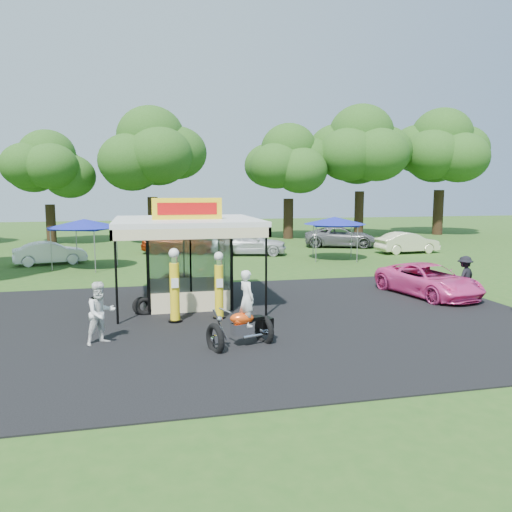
% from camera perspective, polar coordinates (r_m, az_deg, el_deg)
% --- Properties ---
extents(ground, '(120.00, 120.00, 0.00)m').
position_cam_1_polar(ground, '(15.48, 1.37, -9.26)').
color(ground, '#285219').
rests_on(ground, ground).
extents(asphalt_apron, '(20.00, 14.00, 0.04)m').
position_cam_1_polar(asphalt_apron, '(17.35, -0.26, -7.33)').
color(asphalt_apron, black).
rests_on(asphalt_apron, ground).
extents(gas_station_kiosk, '(5.40, 5.40, 4.18)m').
position_cam_1_polar(gas_station_kiosk, '(19.61, -7.90, -0.40)').
color(gas_station_kiosk, white).
rests_on(gas_station_kiosk, ground).
extents(gas_pump_left, '(0.48, 0.48, 2.55)m').
position_cam_1_polar(gas_pump_left, '(17.03, -9.29, -3.56)').
color(gas_pump_left, black).
rests_on(gas_pump_left, ground).
extents(gas_pump_right, '(0.44, 0.44, 2.37)m').
position_cam_1_polar(gas_pump_right, '(17.34, -4.26, -3.56)').
color(gas_pump_right, black).
rests_on(gas_pump_right, ground).
extents(motorcycle, '(2.04, 1.46, 2.31)m').
position_cam_1_polar(motorcycle, '(14.39, -1.31, -6.86)').
color(motorcycle, black).
rests_on(motorcycle, ground).
extents(spare_tires, '(0.80, 0.51, 0.67)m').
position_cam_1_polar(spare_tires, '(18.46, -12.79, -5.62)').
color(spare_tires, black).
rests_on(spare_tires, ground).
extents(kiosk_car, '(2.82, 1.13, 0.96)m').
position_cam_1_polar(kiosk_car, '(21.99, -8.34, -2.97)').
color(kiosk_car, yellow).
rests_on(kiosk_car, ground).
extents(pink_sedan, '(3.15, 5.24, 1.36)m').
position_cam_1_polar(pink_sedan, '(22.35, 19.10, -2.62)').
color(pink_sedan, '#F44299').
rests_on(pink_sedan, ground).
extents(spectator_west, '(1.14, 1.08, 1.86)m').
position_cam_1_polar(spectator_west, '(15.27, -17.33, -6.25)').
color(spectator_west, white).
rests_on(spectator_west, ground).
extents(spectator_east_a, '(1.30, 1.08, 1.75)m').
position_cam_1_polar(spectator_east_a, '(22.60, 22.73, -2.19)').
color(spectator_east_a, black).
rests_on(spectator_east_a, ground).
extents(bg_car_a, '(4.38, 2.39, 1.37)m').
position_cam_1_polar(bg_car_a, '(32.47, -22.47, 0.32)').
color(bg_car_a, white).
rests_on(bg_car_a, ground).
extents(bg_car_b, '(5.59, 3.21, 1.52)m').
position_cam_1_polar(bg_car_b, '(35.60, -8.80, 1.53)').
color(bg_car_b, '#982B0B').
rests_on(bg_car_b, ground).
extents(bg_car_c, '(5.46, 3.19, 1.75)m').
position_cam_1_polar(bg_car_c, '(34.26, -0.84, 1.57)').
color(bg_car_c, silver).
rests_on(bg_car_c, ground).
extents(bg_car_d, '(6.22, 4.36, 1.58)m').
position_cam_1_polar(bg_car_d, '(39.62, 9.70, 2.17)').
color(bg_car_d, slate).
rests_on(bg_car_d, ground).
extents(bg_car_e, '(4.57, 1.90, 1.47)m').
position_cam_1_polar(bg_car_e, '(36.91, 16.92, 1.47)').
color(bg_car_e, beige).
rests_on(bg_car_e, ground).
extents(tent_west, '(4.04, 4.04, 2.82)m').
position_cam_1_polar(tent_west, '(29.98, -19.05, 3.51)').
color(tent_west, gray).
rests_on(tent_west, ground).
extents(tent_east, '(3.93, 3.93, 2.75)m').
position_cam_1_polar(tent_east, '(32.27, 8.99, 3.98)').
color(tent_east, gray).
rests_on(tent_east, ground).
extents(oak_far_b, '(7.57, 7.57, 9.03)m').
position_cam_1_polar(oak_far_b, '(44.17, -22.66, 8.71)').
color(oak_far_b, black).
rests_on(oak_far_b, ground).
extents(oak_far_c, '(9.26, 9.26, 10.92)m').
position_cam_1_polar(oak_far_c, '(42.24, -11.87, 10.79)').
color(oak_far_c, black).
rests_on(oak_far_c, ground).
extents(oak_far_d, '(8.50, 8.50, 10.11)m').
position_cam_1_polar(oak_far_d, '(45.75, 3.76, 10.08)').
color(oak_far_d, black).
rests_on(oak_far_d, ground).
extents(oak_far_e, '(10.04, 10.04, 11.95)m').
position_cam_1_polar(oak_far_e, '(48.06, 11.86, 11.23)').
color(oak_far_e, black).
rests_on(oak_far_e, ground).
extents(oak_far_f, '(9.98, 9.98, 12.03)m').
position_cam_1_polar(oak_far_f, '(52.92, 20.37, 10.68)').
color(oak_far_f, black).
rests_on(oak_far_f, ground).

